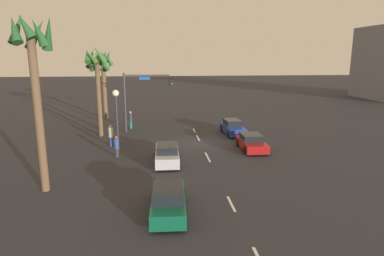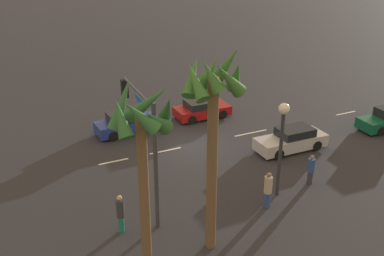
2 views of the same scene
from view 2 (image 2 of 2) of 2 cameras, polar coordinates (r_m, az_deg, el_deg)
name	(u,v)px [view 2 (image 2 of 2)]	position (r m, az deg, el deg)	size (l,w,h in m)	color
ground_plane	(191,145)	(29.52, -0.13, -2.17)	(220.00, 220.00, 0.00)	#28282D
lane_stripe_1	(346,113)	(36.50, 18.43, 1.75)	(1.85, 0.14, 0.01)	silver
lane_stripe_2	(251,133)	(31.54, 7.25, -0.61)	(2.52, 0.14, 0.01)	silver
lane_stripe_3	(166,151)	(28.88, -3.29, -2.81)	(2.10, 0.14, 0.01)	silver
lane_stripe_4	(114,162)	(27.93, -9.65, -4.10)	(1.81, 0.14, 0.01)	silver
car_0	(201,109)	(33.70, 1.18, 2.32)	(4.01, 1.98, 1.31)	maroon
car_1	(292,140)	(29.41, 12.18, -1.43)	(4.59, 1.86, 1.42)	#B7B7BC
car_3	(127,123)	(31.40, -8.04, 0.57)	(4.38, 1.97, 1.47)	navy
traffic_signal	(143,131)	(21.38, -6.02, -0.41)	(0.48, 5.01, 6.14)	#38383D
streetlamp	(282,131)	(23.10, 11.06, -0.32)	(0.56, 0.56, 5.07)	#2D2D33
pedestrian_0	(120,213)	(21.36, -8.81, -10.30)	(0.48, 0.48, 1.91)	#1E7266
pedestrian_1	(268,189)	(23.16, 9.35, -7.43)	(0.41, 0.41, 1.92)	#2D478C
pedestrian_2	(311,169)	(25.69, 14.45, -4.92)	(0.51, 0.51, 1.71)	#333338
palm_tree_0	(214,106)	(17.64, 2.71, 2.75)	(2.66, 2.52, 8.82)	brown
palm_tree_2	(143,136)	(16.23, -6.07, -1.02)	(2.48, 2.65, 8.06)	brown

